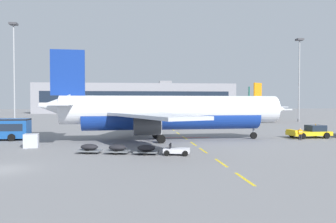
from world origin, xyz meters
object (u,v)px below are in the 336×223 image
object	(u,v)px
apron_light_mast_far	(299,70)
airliner_mid_left	(233,108)
catering_truck	(113,120)
ground_crew_worker	(300,133)
airliner_far_center	(247,106)
uld_cargo_container	(31,141)
baggage_train	(132,149)
pushback_tug	(310,132)
airliner_foreground	(168,112)
apron_light_mast_near	(14,61)

from	to	relation	value
apron_light_mast_far	airliner_mid_left	bearing A→B (deg)	170.40
catering_truck	ground_crew_worker	world-z (taller)	catering_truck
airliner_far_center	uld_cargo_container	bearing A→B (deg)	-122.71
baggage_train	pushback_tug	bearing A→B (deg)	25.87
airliner_foreground	apron_light_mast_near	size ratio (longest dim) A/B	1.41
airliner_foreground	airliner_far_center	distance (m)	94.54
airliner_far_center	apron_light_mast_near	world-z (taller)	apron_light_mast_near
pushback_tug	uld_cargo_container	xyz separation A→B (m)	(-38.13, -6.51, -0.10)
baggage_train	ground_crew_worker	distance (m)	25.36
baggage_train	airliner_far_center	bearing A→B (deg)	64.41
airliner_mid_left	airliner_far_center	size ratio (longest dim) A/B	0.93
pushback_tug	apron_light_mast_far	size ratio (longest dim) A/B	0.27
baggage_train	uld_cargo_container	world-z (taller)	uld_cargo_container
baggage_train	apron_light_mast_far	xyz separation A→B (m)	(45.51, 52.80, 13.74)
pushback_tug	baggage_train	bearing A→B (deg)	-154.13
baggage_train	uld_cargo_container	xyz separation A→B (m)	(-11.76, 6.28, 0.27)
airliner_foreground	pushback_tug	distance (m)	21.64
baggage_train	ground_crew_worker	bearing A→B (deg)	23.24
pushback_tug	catering_truck	world-z (taller)	catering_truck
pushback_tug	airliner_mid_left	size ratio (longest dim) A/B	0.21
ground_crew_worker	uld_cargo_container	distance (m)	35.26
apron_light_mast_near	airliner_foreground	bearing A→B (deg)	-49.36
airliner_mid_left	apron_light_mast_far	distance (m)	20.75
airliner_foreground	airliner_far_center	xyz separation A→B (m)	(41.30, 85.04, -0.37)
baggage_train	ground_crew_worker	world-z (taller)	ground_crew_worker
airliner_foreground	baggage_train	size ratio (longest dim) A/B	2.99
uld_cargo_container	apron_light_mast_far	world-z (taller)	apron_light_mast_far
airliner_mid_left	catering_truck	bearing A→B (deg)	-145.04
catering_truck	apron_light_mast_near	size ratio (longest dim) A/B	0.27
apron_light_mast_far	apron_light_mast_near	bearing A→B (deg)	-178.66
airliner_mid_left	apron_light_mast_near	bearing A→B (deg)	-175.27
airliner_far_center	apron_light_mast_near	xyz separation A→B (m)	(-75.16, -45.58, 11.80)
baggage_train	catering_truck	bearing A→B (deg)	96.71
ground_crew_worker	uld_cargo_container	bearing A→B (deg)	-173.94
apron_light_mast_far	ground_crew_worker	bearing A→B (deg)	-117.43
airliner_far_center	uld_cargo_container	world-z (taller)	airliner_far_center
catering_truck	pushback_tug	bearing A→B (deg)	-34.33
baggage_train	apron_light_mast_near	distance (m)	60.52
catering_truck	apron_light_mast_far	size ratio (longest dim) A/B	0.30
pushback_tug	airliner_foreground	bearing A→B (deg)	-176.84
airliner_mid_left	uld_cargo_container	bearing A→B (deg)	-128.75
airliner_mid_left	pushback_tug	bearing A→B (deg)	-92.11
catering_truck	apron_light_mast_near	xyz separation A→B (m)	(-24.94, 17.59, 13.73)
catering_truck	apron_light_mast_far	bearing A→B (deg)	21.34
airliner_foreground	baggage_train	world-z (taller)	airliner_foreground
ground_crew_worker	apron_light_mast_near	xyz separation A→B (m)	(-52.18, 41.06, 14.41)
apron_light_mast_far	airliner_foreground	bearing A→B (deg)	-134.53
uld_cargo_container	apron_light_mast_far	size ratio (longest dim) A/B	0.08
pushback_tug	apron_light_mast_near	world-z (taller)	apron_light_mast_near
airliner_mid_left	apron_light_mast_near	size ratio (longest dim) A/B	1.17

